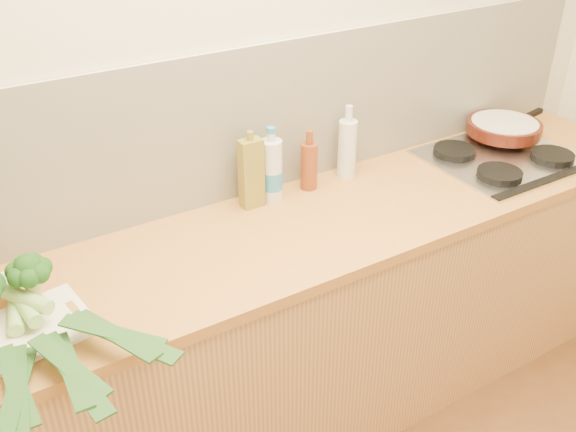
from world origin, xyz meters
The scene contains 13 objects.
room_shell centered at (0.00, 1.49, 1.17)m, with size 3.50×3.50×3.50m.
counter centered at (0.00, 1.20, 0.45)m, with size 3.20×0.62×0.90m.
gas_hob centered at (1.02, 1.20, 0.91)m, with size 0.58×0.50×0.04m.
chopping_board centered at (-0.87, 1.12, 0.91)m, with size 0.34×0.25×0.01m, color white.
broccoli_right centered at (-0.81, 1.21, 1.02)m, with size 0.12×0.12×0.17m.
leek_front centered at (-0.89, 1.08, 0.93)m, with size 0.18×0.63×0.04m.
leek_mid centered at (-0.83, 1.07, 0.95)m, with size 0.15×0.66×0.04m.
leek_back centered at (-0.79, 1.10, 0.97)m, with size 0.39×0.60×0.04m.
skillet centered at (1.15, 1.32, 0.97)m, with size 0.45×0.31×0.05m.
oil_tin centered at (-0.02, 1.40, 1.03)m, with size 0.08×0.05×0.28m.
glass_bottle centered at (0.40, 1.42, 1.02)m, with size 0.07×0.07×0.28m.
amber_bottle centered at (0.22, 1.41, 0.99)m, with size 0.06×0.06×0.23m.
water_bottle centered at (0.06, 1.40, 1.01)m, with size 0.08×0.08×0.26m.
Camera 1 is at (-0.95, -0.35, 2.04)m, focal length 40.00 mm.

